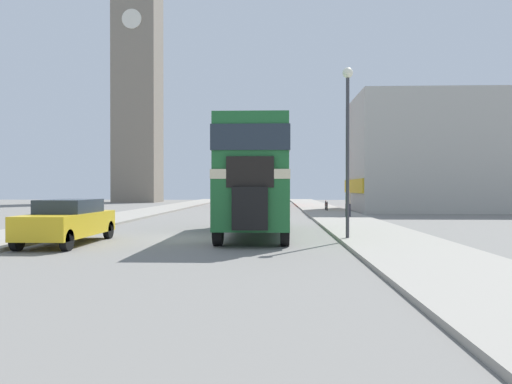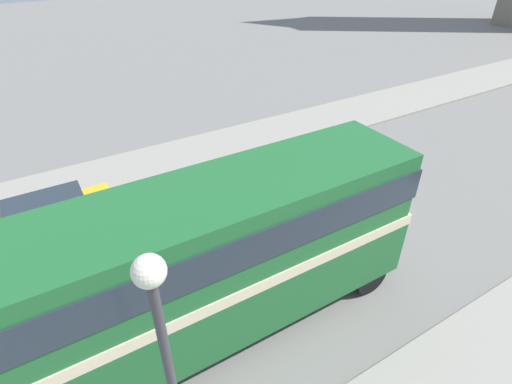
% 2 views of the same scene
% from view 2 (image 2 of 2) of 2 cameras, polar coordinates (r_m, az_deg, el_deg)
% --- Properties ---
extents(ground_plane, '(120.00, 120.00, 0.00)m').
position_cam_2_polar(ground_plane, '(12.03, -15.35, -13.72)').
color(ground_plane, slate).
extents(sidewalk_left, '(3.50, 120.00, 0.12)m').
position_cam_2_polar(sidewalk_left, '(17.35, -22.27, 1.32)').
color(sidewalk_left, gray).
rests_on(sidewalk_left, ground_plane).
extents(double_decker_bus, '(2.42, 9.71, 4.18)m').
position_cam_2_polar(double_decker_bus, '(9.22, -4.23, -8.21)').
color(double_decker_bus, '#1E602D').
rests_on(double_decker_bus, ground_plane).
extents(car_parked_near, '(1.67, 4.53, 1.46)m').
position_cam_2_polar(car_parked_near, '(14.58, -28.01, -3.53)').
color(car_parked_near, gold).
rests_on(car_parked_near, ground_plane).
extents(street_lamp, '(0.36, 0.36, 5.86)m').
position_cam_2_polar(street_lamp, '(5.56, -12.05, -24.61)').
color(street_lamp, '#38383D').
rests_on(street_lamp, sidewalk_right).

